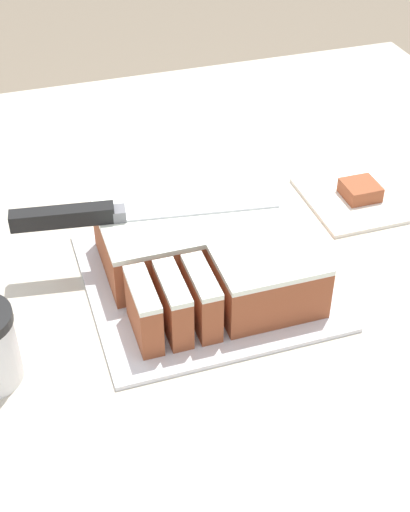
# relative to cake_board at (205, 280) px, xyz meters

# --- Properties ---
(countertop) EXTENTS (1.40, 1.10, 0.88)m
(countertop) POSITION_rel_cake_board_xyz_m (-0.06, 0.10, -0.44)
(countertop) COLOR beige
(countertop) RESTS_ON ground_plane
(cake_board) EXTENTS (0.30, 0.29, 0.01)m
(cake_board) POSITION_rel_cake_board_xyz_m (0.00, 0.00, 0.00)
(cake_board) COLOR silver
(cake_board) RESTS_ON countertop
(cake) EXTENTS (0.24, 0.23, 0.07)m
(cake) POSITION_rel_cake_board_xyz_m (0.01, 0.01, 0.04)
(cake) COLOR #994C2D
(cake) RESTS_ON cake_board
(knife) EXTENTS (0.34, 0.07, 0.02)m
(knife) POSITION_rel_cake_board_xyz_m (-0.13, 0.07, 0.09)
(knife) COLOR silver
(knife) RESTS_ON cake
(paper_napkin) EXTENTS (0.16, 0.16, 0.01)m
(paper_napkin) POSITION_rel_cake_board_xyz_m (0.28, 0.11, 0.00)
(paper_napkin) COLOR white
(paper_napkin) RESTS_ON countertop
(brownie) EXTENTS (0.05, 0.05, 0.02)m
(brownie) POSITION_rel_cake_board_xyz_m (0.28, 0.11, 0.01)
(brownie) COLOR #994C2D
(brownie) RESTS_ON paper_napkin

